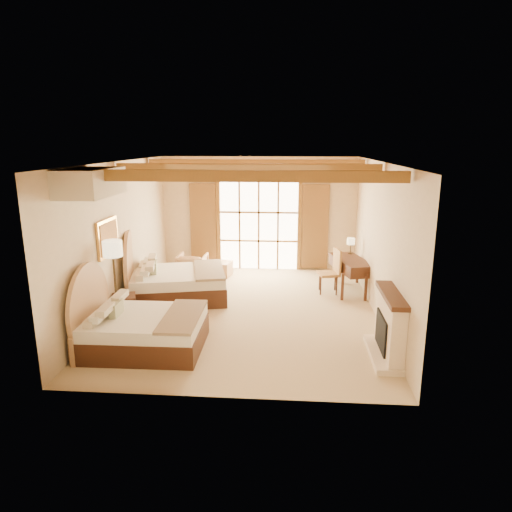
# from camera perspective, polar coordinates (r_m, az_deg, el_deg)

# --- Properties ---
(floor) EXTENTS (7.00, 7.00, 0.00)m
(floor) POSITION_cam_1_polar(r_m,az_deg,el_deg) (10.06, -1.06, -6.86)
(floor) COLOR #D1B48D
(floor) RESTS_ON ground
(wall_back) EXTENTS (5.50, 0.00, 5.50)m
(wall_back) POSITION_cam_1_polar(r_m,az_deg,el_deg) (13.04, 0.36, 5.29)
(wall_back) COLOR beige
(wall_back) RESTS_ON ground
(wall_left) EXTENTS (0.00, 7.00, 7.00)m
(wall_left) POSITION_cam_1_polar(r_m,az_deg,el_deg) (10.24, -16.63, 2.25)
(wall_left) COLOR beige
(wall_left) RESTS_ON ground
(wall_right) EXTENTS (0.00, 7.00, 7.00)m
(wall_right) POSITION_cam_1_polar(r_m,az_deg,el_deg) (9.74, 15.23, 1.76)
(wall_right) COLOR beige
(wall_right) RESTS_ON ground
(ceiling) EXTENTS (7.00, 7.00, 0.00)m
(ceiling) POSITION_cam_1_polar(r_m,az_deg,el_deg) (9.40, -1.15, 11.67)
(ceiling) COLOR #AA6430
(ceiling) RESTS_ON ground
(ceiling_beams) EXTENTS (5.39, 4.60, 0.18)m
(ceiling_beams) POSITION_cam_1_polar(r_m,az_deg,el_deg) (9.41, -1.15, 10.94)
(ceiling_beams) COLOR #8C5D1E
(ceiling_beams) RESTS_ON ceiling
(french_doors) EXTENTS (3.95, 0.08, 2.60)m
(french_doors) POSITION_cam_1_polar(r_m,az_deg,el_deg) (13.04, 0.34, 3.73)
(french_doors) COLOR white
(french_doors) RESTS_ON ground
(fireplace) EXTENTS (0.46, 1.40, 1.16)m
(fireplace) POSITION_cam_1_polar(r_m,az_deg,el_deg) (8.15, 16.23, -8.76)
(fireplace) COLOR beige
(fireplace) RESTS_ON ground
(painting) EXTENTS (0.06, 0.95, 0.75)m
(painting) POSITION_cam_1_polar(r_m,az_deg,el_deg) (9.51, -18.01, 2.19)
(painting) COLOR gold
(painting) RESTS_ON wall_left
(canopy_valance) EXTENTS (0.70, 1.40, 0.45)m
(canopy_valance) POSITION_cam_1_polar(r_m,az_deg,el_deg) (8.08, -19.98, 8.66)
(canopy_valance) COLOR beige
(canopy_valance) RESTS_ON ceiling
(bed_near) EXTENTS (2.08, 1.62, 1.36)m
(bed_near) POSITION_cam_1_polar(r_m,az_deg,el_deg) (8.47, -14.81, -8.52)
(bed_near) COLOR #432113
(bed_near) RESTS_ON floor
(bed_far) EXTENTS (2.56, 2.12, 1.46)m
(bed_far) POSITION_cam_1_polar(r_m,az_deg,el_deg) (10.87, -10.68, -3.04)
(bed_far) COLOR #432113
(bed_far) RESTS_ON floor
(nightstand) EXTENTS (0.59, 0.59, 0.56)m
(nightstand) POSITION_cam_1_polar(r_m,az_deg,el_deg) (9.78, -16.13, -6.32)
(nightstand) COLOR #432113
(nightstand) RESTS_ON floor
(floor_lamp) EXTENTS (0.37, 0.37, 1.76)m
(floor_lamp) POSITION_cam_1_polar(r_m,az_deg,el_deg) (9.20, -17.45, 0.23)
(floor_lamp) COLOR #382C1A
(floor_lamp) RESTS_ON floor
(armchair) EXTENTS (0.77, 0.79, 0.69)m
(armchair) POSITION_cam_1_polar(r_m,az_deg,el_deg) (12.35, -7.96, -1.30)
(armchair) COLOR tan
(armchair) RESTS_ON floor
(ottoman) EXTENTS (0.63, 0.63, 0.40)m
(ottoman) POSITION_cam_1_polar(r_m,az_deg,el_deg) (12.58, -4.42, -1.62)
(ottoman) COLOR tan
(ottoman) RESTS_ON floor
(desk) EXTENTS (1.01, 1.62, 0.81)m
(desk) POSITION_cam_1_polar(r_m,az_deg,el_deg) (11.47, 11.74, -2.22)
(desk) COLOR #432113
(desk) RESTS_ON floor
(desk_chair) EXTENTS (0.58, 0.57, 1.09)m
(desk_chair) POSITION_cam_1_polar(r_m,az_deg,el_deg) (11.27, 9.15, -2.90)
(desk_chair) COLOR #AB8042
(desk_chair) RESTS_ON floor
(desk_lamp) EXTENTS (0.20, 0.20, 0.40)m
(desk_lamp) POSITION_cam_1_polar(r_m,az_deg,el_deg) (11.87, 11.78, 1.74)
(desk_lamp) COLOR #382C1A
(desk_lamp) RESTS_ON desk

